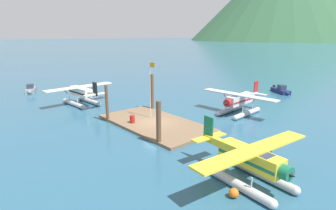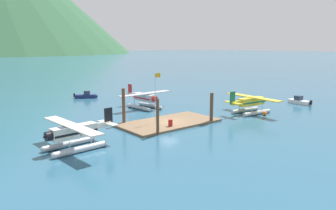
{
  "view_description": "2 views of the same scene",
  "coord_description": "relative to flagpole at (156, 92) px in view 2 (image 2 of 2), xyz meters",
  "views": [
    {
      "loc": [
        23.9,
        -18.63,
        10.16
      ],
      "look_at": [
        -0.17,
        2.16,
        1.94
      ],
      "focal_mm": 29.38,
      "sensor_mm": 36.0,
      "label": 1
    },
    {
      "loc": [
        -27.13,
        -33.08,
        10.58
      ],
      "look_at": [
        1.92,
        2.55,
        2.03
      ],
      "focal_mm": 34.01,
      "sensor_mm": 36.0,
      "label": 2
    }
  ],
  "objects": [
    {
      "name": "seaplane_cream_port_aft",
      "position": [
        -12.97,
        -3.18,
        -2.94
      ],
      "size": [
        7.97,
        10.47,
        3.84
      ],
      "color": "#B7BABF",
      "rests_on": "ground"
    },
    {
      "name": "dock_platform",
      "position": [
        1.67,
        -0.76,
        -4.37
      ],
      "size": [
        13.72,
        7.17,
        0.3
      ],
      "primitive_type": "cube",
      "color": "brown",
      "rests_on": "ground"
    },
    {
      "name": "boat_white_open_se",
      "position": [
        30.2,
        -4.14,
        -4.03
      ],
      "size": [
        2.05,
        4.87,
        1.5
      ],
      "color": "silver",
      "rests_on": "ground"
    },
    {
      "name": "flagpole",
      "position": [
        0.0,
        0.0,
        0.0
      ],
      "size": [
        0.95,
        0.1,
        6.88
      ],
      "color": "silver",
      "rests_on": "dock_platform"
    },
    {
      "name": "seaplane_silver_bow_right",
      "position": [
        5.37,
        10.32,
        -2.94
      ],
      "size": [
        10.47,
        7.97,
        3.84
      ],
      "color": "#B7BABF",
      "rests_on": "ground"
    },
    {
      "name": "mooring_buoy",
      "position": [
        16.53,
        -6.03,
        -4.19
      ],
      "size": [
        0.65,
        0.65,
        0.65
      ],
      "primitive_type": "sphere",
      "color": "orange",
      "rests_on": "ground"
    },
    {
      "name": "ground_plane",
      "position": [
        1.67,
        -0.76,
        -4.52
      ],
      "size": [
        1200.0,
        1200.0,
        0.0
      ],
      "primitive_type": "plane",
      "color": "#285670"
    },
    {
      "name": "piling_far_left",
      "position": [
        -3.39,
        2.77,
        -2.02
      ],
      "size": [
        0.44,
        0.44,
        4.99
      ],
      "primitive_type": "cylinder",
      "color": "brown",
      "rests_on": "ground"
    },
    {
      "name": "seaplane_yellow_stbd_aft",
      "position": [
        16.12,
        -3.73,
        -2.94
      ],
      "size": [
        7.96,
        10.49,
        3.84
      ],
      "color": "#B7BABF",
      "rests_on": "ground"
    },
    {
      "name": "piling_near_right",
      "position": [
        6.55,
        -4.12,
        -2.4
      ],
      "size": [
        0.47,
        0.47,
        4.24
      ],
      "primitive_type": "cylinder",
      "color": "brown",
      "rests_on": "ground"
    },
    {
      "name": "boat_navy_open_north",
      "position": [
        2.46,
        27.14,
        -4.03
      ],
      "size": [
        4.36,
        3.48,
        1.5
      ],
      "color": "navy",
      "rests_on": "ground"
    },
    {
      "name": "fuel_drum",
      "position": [
        0.19,
        -2.87,
        -3.78
      ],
      "size": [
        0.62,
        0.62,
        0.88
      ],
      "color": "#AD1E19",
      "rests_on": "dock_platform"
    },
    {
      "name": "piling_near_left",
      "position": [
        -2.98,
        -4.29,
        -2.3
      ],
      "size": [
        0.36,
        0.36,
        4.43
      ],
      "primitive_type": "cylinder",
      "color": "brown",
      "rests_on": "ground"
    }
  ]
}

